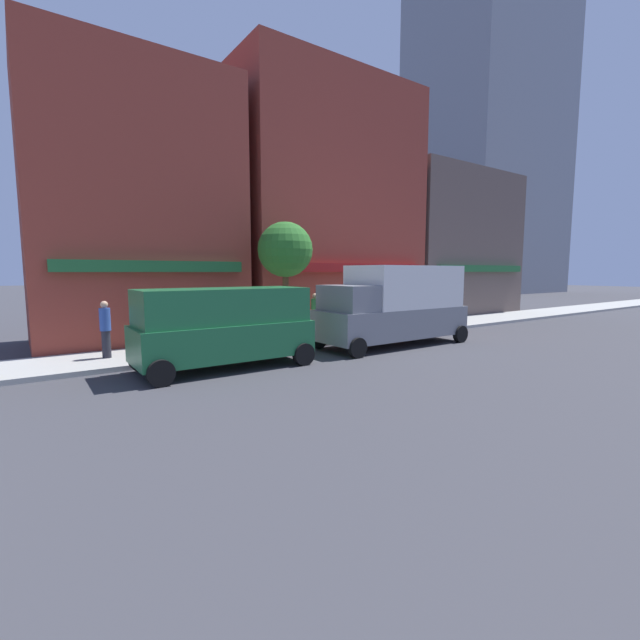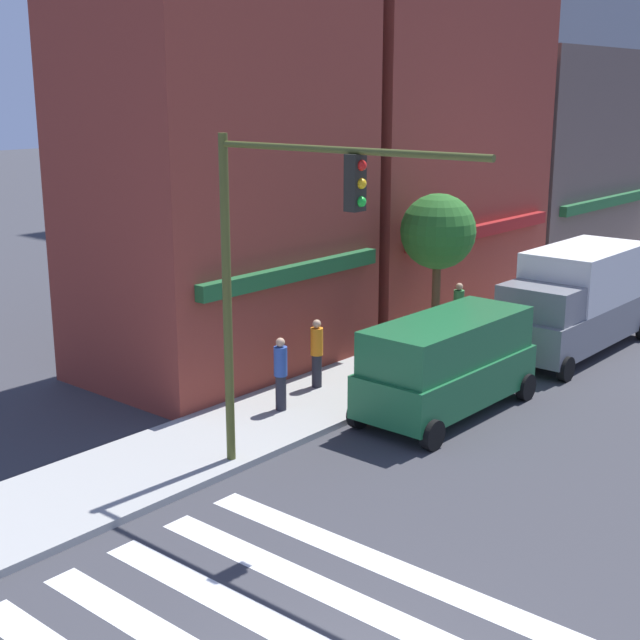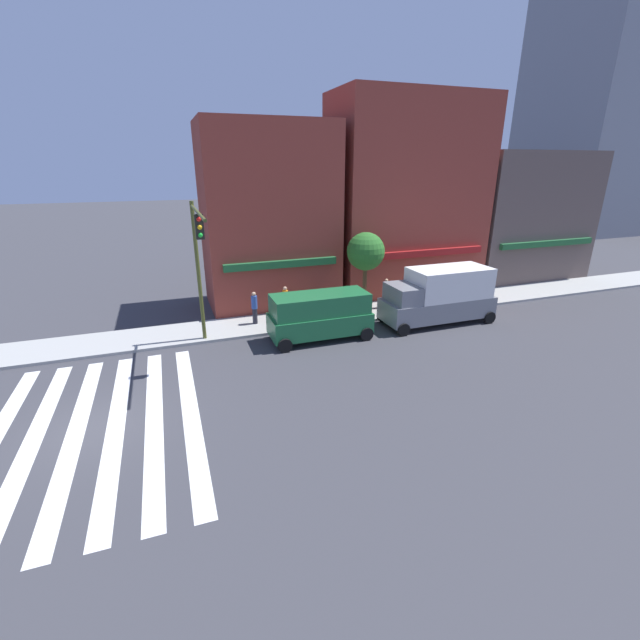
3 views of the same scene
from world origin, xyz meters
The scene contains 11 objects.
ground_plane centered at (0.00, 0.00, 0.00)m, with size 200.00×200.00×0.00m, color #38383D.
sidewalk_left centered at (0.00, 7.50, 0.07)m, with size 120.00×3.00×0.15m.
crosswalk_stripes centered at (0.00, 0.00, 0.00)m, with size 6.62×10.80×0.01m.
storefront_row centered at (18.61, 11.49, 5.46)m, with size 27.92×5.30×12.41m.
traffic_signal centered at (4.19, 5.05, 4.64)m, with size 0.32×5.86×6.72m.
van_green centered at (9.65, 4.70, 1.29)m, with size 5.02×2.22×2.34m.
box_truck_grey centered at (16.55, 4.70, 1.59)m, with size 6.20×2.42×3.04m.
pedestrian_blue_shirt centered at (6.97, 7.59, 1.07)m, with size 0.32×0.32×1.77m.
pedestrian_orange_vest centered at (8.80, 8.04, 1.07)m, with size 0.32×0.32×1.77m.
pedestrian_green_top centered at (14.88, 7.64, 1.07)m, with size 0.32×0.32×1.77m.
street_tree centered at (13.39, 7.50, 3.63)m, with size 2.13×2.13×4.58m.
Camera 3 is at (2.87, -13.98, 8.26)m, focal length 24.00 mm.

